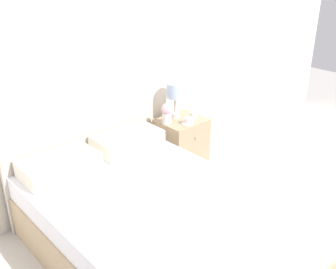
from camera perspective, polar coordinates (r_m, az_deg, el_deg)
name	(u,v)px	position (r m, az deg, el deg)	size (l,w,h in m)	color
ground_plane	(86,200)	(3.88, -11.80, -9.29)	(12.00, 12.00, 0.00)	#BCB7B2
wall_back	(68,65)	(3.41, -14.33, 9.72)	(8.00, 0.06, 2.60)	silver
bed	(152,223)	(3.03, -2.36, -12.67)	(1.44, 2.15, 1.29)	tan
nightstand	(181,146)	(4.11, 1.96, -1.74)	(0.45, 0.42, 0.61)	tan
table_lamp	(175,93)	(3.95, 1.04, 6.00)	(0.18, 0.18, 0.37)	white
flower_vase	(167,112)	(3.86, -0.16, 3.22)	(0.11, 0.11, 0.20)	white
teacup	(188,121)	(3.88, 2.90, 1.97)	(0.13, 0.13, 0.06)	white
alarm_clock	(194,116)	(3.98, 3.75, 2.71)	(0.07, 0.05, 0.07)	white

